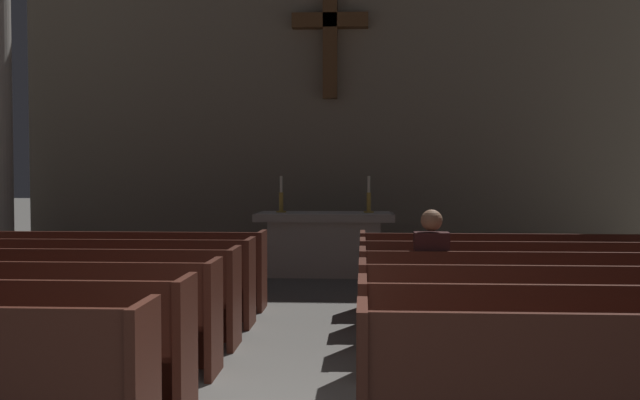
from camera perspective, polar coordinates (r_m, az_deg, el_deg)
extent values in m
cube|color=#4C2319|center=(4.35, -13.42, -13.82)|extent=(0.06, 0.50, 0.95)
cube|color=#4C2319|center=(5.25, -10.34, -11.00)|extent=(0.06, 0.50, 0.95)
cube|color=#4C2319|center=(6.77, -23.35, -8.56)|extent=(3.52, 0.40, 0.05)
cube|color=#4C2319|center=(6.98, -22.64, -10.12)|extent=(3.52, 0.04, 0.40)
cube|color=#4C2319|center=(6.16, -8.20, -8.99)|extent=(0.06, 0.50, 0.95)
cube|color=#4C2319|center=(7.63, -20.08, -7.30)|extent=(3.52, 0.40, 0.05)
cube|color=#4C2319|center=(7.39, -20.80, -5.47)|extent=(3.52, 0.05, 0.50)
cube|color=#4C2319|center=(7.83, -19.53, -8.72)|extent=(3.52, 0.04, 0.40)
cube|color=#4C2319|center=(7.09, -6.63, -7.49)|extent=(0.06, 0.50, 0.95)
cube|color=#4C2319|center=(8.51, -17.49, -6.29)|extent=(3.52, 0.40, 0.05)
cube|color=#4C2319|center=(8.27, -18.07, -4.62)|extent=(3.52, 0.05, 0.50)
cube|color=#4C2319|center=(8.71, -17.05, -7.58)|extent=(3.52, 0.04, 0.40)
cube|color=#4C2319|center=(8.03, -5.44, -6.34)|extent=(0.06, 0.50, 0.95)
cube|color=#4C2319|center=(9.40, -15.40, -5.45)|extent=(3.52, 0.40, 0.05)
cube|color=#4C2319|center=(9.16, -15.87, -3.93)|extent=(3.52, 0.05, 0.50)
cube|color=#4C2319|center=(9.61, -15.04, -6.64)|extent=(3.52, 0.04, 0.40)
cube|color=#4C2319|center=(8.97, -4.50, -5.43)|extent=(0.06, 0.50, 0.95)
cube|color=#4C2319|center=(4.17, 3.27, -14.45)|extent=(0.06, 0.50, 0.95)
cube|color=#4C2319|center=(5.44, 22.90, -11.21)|extent=(3.52, 0.40, 0.05)
cube|color=#4C2319|center=(5.66, 22.24, -13.02)|extent=(3.52, 0.04, 0.40)
cube|color=#4C2319|center=(5.10, 3.28, -11.34)|extent=(0.06, 0.50, 0.95)
cube|color=#4C2319|center=(6.33, 19.95, -9.26)|extent=(3.52, 0.40, 0.05)
cube|color=#4C2319|center=(6.07, 20.60, -7.13)|extent=(3.52, 0.05, 0.50)
cube|color=#4C2319|center=(6.54, 19.47, -10.89)|extent=(3.52, 0.04, 0.40)
cube|color=#4C2319|center=(6.04, 3.29, -9.20)|extent=(0.06, 0.50, 0.95)
cube|color=#4C2319|center=(7.24, 17.76, -7.79)|extent=(3.52, 0.40, 0.05)
cube|color=#4C2319|center=(6.98, 18.25, -5.88)|extent=(3.52, 0.05, 0.50)
cube|color=#4C2319|center=(7.45, 17.39, -9.26)|extent=(3.52, 0.04, 0.40)
cube|color=#4C2319|center=(6.99, 3.30, -7.63)|extent=(0.06, 0.50, 0.95)
cube|color=#4C2319|center=(8.16, 16.07, -6.63)|extent=(3.52, 0.40, 0.05)
cube|color=#4C2319|center=(7.90, 16.45, -4.91)|extent=(3.52, 0.05, 0.50)
cube|color=#4C2319|center=(8.37, 15.78, -7.97)|extent=(3.52, 0.04, 0.40)
cube|color=#4C2319|center=(7.93, 3.30, -6.44)|extent=(0.06, 0.50, 0.95)
cube|color=#4C2319|center=(9.09, 14.73, -5.71)|extent=(3.52, 0.40, 0.05)
cube|color=#4C2319|center=(8.84, 15.04, -4.15)|extent=(3.52, 0.05, 0.50)
cube|color=#4C2319|center=(9.30, 14.49, -6.93)|extent=(3.52, 0.04, 0.40)
cube|color=#4C2319|center=(8.88, 3.31, -5.50)|extent=(0.06, 0.50, 0.95)
cube|color=#A8A399|center=(11.82, 0.37, -3.73)|extent=(1.76, 0.72, 0.88)
cube|color=#A8A399|center=(11.78, 0.37, -1.31)|extent=(2.20, 0.90, 0.12)
cube|color=silver|center=(11.77, 0.37, -0.99)|extent=(2.09, 0.86, 0.01)
cylinder|color=#B79338|center=(11.83, -3.02, -0.90)|extent=(0.16, 0.16, 0.02)
cylinder|color=#B79338|center=(11.82, -3.02, -0.18)|extent=(0.07, 0.07, 0.32)
cylinder|color=silver|center=(11.81, -3.02, 1.23)|extent=(0.04, 0.04, 0.26)
cylinder|color=#B79338|center=(11.76, 3.78, -0.92)|extent=(0.16, 0.16, 0.02)
cylinder|color=#B79338|center=(11.75, 3.78, -0.20)|extent=(0.07, 0.07, 0.32)
cylinder|color=silver|center=(11.74, 3.79, 1.22)|extent=(0.04, 0.04, 0.26)
cube|color=gray|center=(14.03, 0.83, 10.66)|extent=(11.49, 0.25, 7.44)
cube|color=brown|center=(13.84, 0.79, 12.34)|extent=(0.26, 0.26, 2.18)
cube|color=brown|center=(13.90, 0.79, 13.67)|extent=(1.39, 0.26, 0.26)
cube|color=#26262B|center=(7.26, 8.37, -9.29)|extent=(0.24, 0.14, 0.45)
cube|color=#26262B|center=(7.08, 8.48, -7.23)|extent=(0.28, 0.36, 0.12)
cube|color=#381919|center=(6.90, 8.59, -4.71)|extent=(0.32, 0.20, 0.54)
sphere|color=#9E7051|center=(6.87, 8.61, -1.56)|extent=(0.20, 0.20, 0.20)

